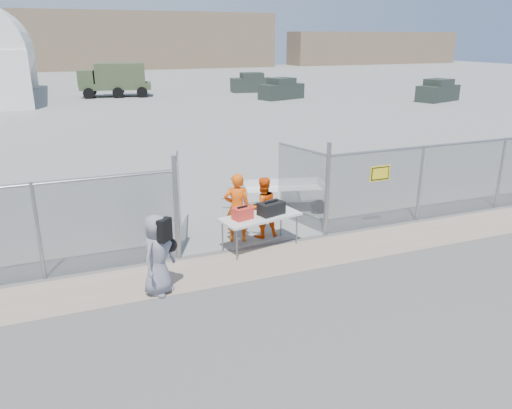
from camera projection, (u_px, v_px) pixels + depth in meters
name	position (u px, v px, depth m)	size (l,w,h in m)	color
ground	(289.00, 279.00, 10.96)	(160.00, 160.00, 0.00)	#504E4E
tarmac_inside	(103.00, 92.00, 47.97)	(160.00, 80.00, 0.01)	gray
dirt_strip	(271.00, 261.00, 11.84)	(44.00, 1.60, 0.01)	gray
distant_hills	(111.00, 41.00, 80.00)	(140.00, 6.00, 9.00)	#7F684F
chain_link_fence	(256.00, 204.00, 12.37)	(40.00, 0.20, 2.20)	gray
folding_table	(260.00, 232.00, 12.46)	(2.01, 0.84, 0.85)	silver
orange_bag	(242.00, 213.00, 12.05)	(0.46, 0.31, 0.29)	red
black_duffel	(271.00, 208.00, 12.37)	(0.64, 0.38, 0.31)	black
security_worker_left	(237.00, 208.00, 12.71)	(0.66, 0.44, 1.82)	#FB580B
security_worker_right	(263.00, 207.00, 13.04)	(0.79, 0.62, 1.63)	#FB580B
visitor	(158.00, 255.00, 10.10)	(0.84, 0.55, 1.72)	slate
utility_trailer	(285.00, 195.00, 15.44)	(3.24, 1.67, 0.79)	silver
military_truck	(115.00, 80.00, 43.85)	(6.06, 2.24, 2.89)	#3F4C2E
parked_vehicle_near	(281.00, 89.00, 42.37)	(3.83, 1.73, 1.73)	#2B342C
parked_vehicle_mid	(252.00, 83.00, 47.89)	(3.93, 1.78, 1.78)	#2B342C
parked_vehicle_far	(438.00, 90.00, 40.93)	(3.88, 1.76, 1.76)	#2B342C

